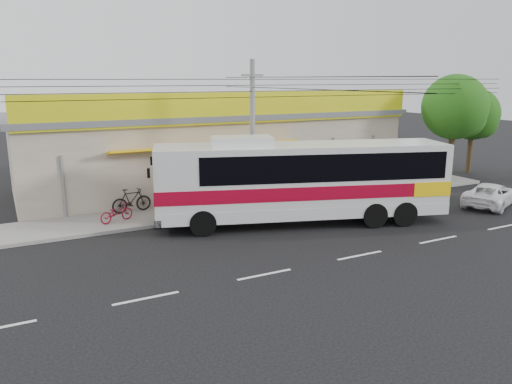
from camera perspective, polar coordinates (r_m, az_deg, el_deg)
ground at (r=20.82m, az=7.44°, el=-5.11°), size 120.00×120.00×0.00m
sidewalk at (r=25.74m, az=-0.17°, el=-1.33°), size 30.00×3.20×0.15m
lane_markings at (r=18.94m, az=11.78°, el=-7.12°), size 50.00×0.12×0.01m
storefront_building at (r=30.27m, az=-5.01°, el=5.05°), size 22.60×9.20×5.70m
coach_bus at (r=22.24m, az=5.76°, el=1.74°), size 13.05×6.55×3.96m
motorbike_red at (r=22.99m, az=-15.67°, el=-2.27°), size 1.72×1.10×0.85m
motorbike_dark at (r=24.43m, az=-14.04°, el=-0.93°), size 1.95×0.70×1.15m
white_car at (r=28.24m, az=25.27°, el=-0.25°), size 4.59×3.38×1.16m
utility_pole at (r=23.52m, az=-0.41°, el=11.87°), size 34.00×14.00×7.25m
tree_near at (r=37.23m, az=23.73°, el=7.98°), size 3.49×3.49×5.79m
tree_far at (r=33.76m, az=21.97°, el=8.76°), size 4.02×4.02×6.67m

